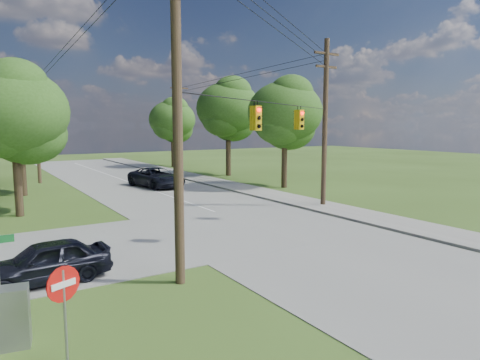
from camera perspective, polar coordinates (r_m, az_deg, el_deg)
ground at (r=16.66m, az=7.48°, el=-10.83°), size 140.00×140.00×0.00m
main_road at (r=21.64m, az=3.06°, el=-6.50°), size 10.00×100.00×0.03m
sidewalk_east at (r=26.00m, az=15.22°, el=-4.31°), size 2.60×100.00×0.12m
pole_sw at (r=13.76m, az=-8.41°, el=11.66°), size 2.00×0.32×12.00m
pole_ne at (r=27.75m, az=11.27°, el=7.75°), size 2.00×0.32×10.50m
pole_north_e at (r=46.25m, az=-8.01°, el=7.13°), size 2.00×0.32×10.00m
pole_north_w at (r=42.45m, az=-25.48°, el=6.51°), size 2.00×0.32×10.00m
power_lines at (r=26.70m, az=-6.20°, el=15.81°), size 13.93×29.62×4.93m
traffic_signals at (r=20.90m, az=5.33°, el=8.15°), size 4.91×3.27×1.05m
tree_w_near at (r=27.23m, az=-27.99°, el=8.03°), size 6.00×6.00×8.40m
tree_w_mid at (r=35.30m, az=-27.45°, el=8.75°), size 6.40×6.40×9.22m
tree_e_near at (r=35.85m, az=6.02°, el=8.95°), size 6.20×6.20×8.81m
tree_e_mid at (r=44.41m, az=-1.59°, el=9.49°), size 6.60×6.60×9.64m
tree_e_far at (r=54.63m, az=-9.01°, el=7.95°), size 5.80×5.80×8.32m
car_cross_dark at (r=15.58m, az=-24.53°, el=-9.90°), size 4.19×1.87×1.40m
car_main_north at (r=36.68m, az=-11.07°, el=0.35°), size 3.70×6.22×1.62m
control_cabinet at (r=11.72m, az=-28.24°, el=-15.86°), size 0.89×0.71×1.44m
do_not_enter_sign at (r=9.83m, az=-22.43°, el=-13.99°), size 0.71×0.34×2.30m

